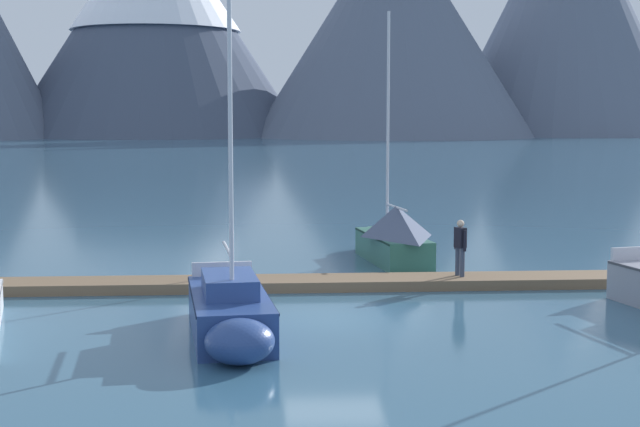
{
  "coord_description": "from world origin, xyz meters",
  "views": [
    {
      "loc": [
        -1.72,
        -23.14,
        5.11
      ],
      "look_at": [
        0.0,
        6.0,
        2.0
      ],
      "focal_mm": 52.4,
      "sensor_mm": 36.0,
      "label": 1
    }
  ],
  "objects": [
    {
      "name": "mountain_central_massif",
      "position": [
        -27.08,
        200.85,
        28.7
      ],
      "size": [
        69.42,
        69.42,
        53.74
      ],
      "color": "#424C60",
      "rests_on": "ground"
    },
    {
      "name": "sailboat_second_berth",
      "position": [
        -2.52,
        -2.19,
        0.62
      ],
      "size": [
        2.28,
        5.96,
        9.18
      ],
      "color": "navy",
      "rests_on": "ground"
    },
    {
      "name": "mountain_shoulder_ridge",
      "position": [
        27.07,
        187.55,
        25.85
      ],
      "size": [
        63.53,
        63.53,
        50.33
      ],
      "color": "slate",
      "rests_on": "ground"
    },
    {
      "name": "ground_plane",
      "position": [
        0.0,
        0.0,
        0.0
      ],
      "size": [
        700.0,
        700.0,
        0.0
      ],
      "primitive_type": "plane",
      "color": "#335B75"
    },
    {
      "name": "dock",
      "position": [
        0.0,
        4.0,
        0.14
      ],
      "size": [
        23.22,
        1.92,
        0.3
      ],
      "color": "brown",
      "rests_on": "ground"
    },
    {
      "name": "person_on_dock",
      "position": [
        4.07,
        4.07,
        1.26
      ],
      "size": [
        0.34,
        0.56,
        1.69
      ],
      "color": "#384256",
      "rests_on": "dock"
    },
    {
      "name": "mountain_east_summit",
      "position": [
        72.31,
        205.1,
        32.53
      ],
      "size": [
        60.61,
        60.61,
        62.25
      ],
      "color": "slate",
      "rests_on": "ground"
    },
    {
      "name": "sailboat_mid_dock_port",
      "position": [
        2.66,
        8.84,
        0.94
      ],
      "size": [
        2.37,
        6.06,
        8.65
      ],
      "color": "#336B56",
      "rests_on": "ground"
    }
  ]
}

